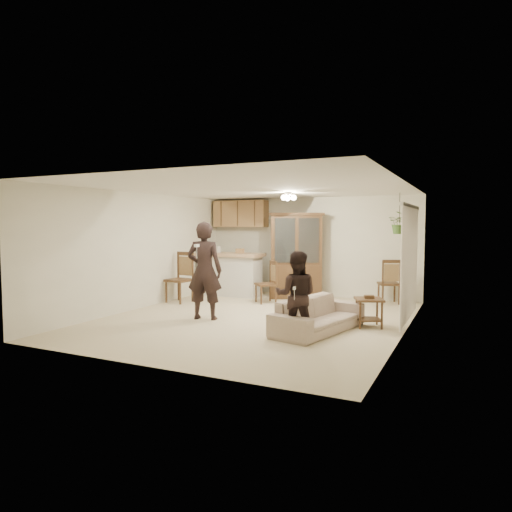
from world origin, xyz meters
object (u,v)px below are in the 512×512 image
at_px(chair_bar, 179,288).
at_px(chair_hutch_left, 266,291).
at_px(chair_hutch_right, 389,291).
at_px(child, 296,297).
at_px(china_hutch, 296,256).
at_px(sofa, 319,310).
at_px(side_table, 369,312).
at_px(adult, 204,273).

height_order(chair_bar, chair_hutch_left, chair_bar).
xyz_separation_m(chair_bar, chair_hutch_right, (4.45, 1.96, -0.04)).
distance_m(child, china_hutch, 4.09).
height_order(chair_bar, chair_hutch_right, chair_bar).
distance_m(sofa, child, 0.73).
relative_size(sofa, chair_bar, 1.60).
relative_size(chair_hutch_left, chair_hutch_right, 0.95).
bearing_deg(chair_bar, child, -22.84).
relative_size(side_table, chair_bar, 0.52).
bearing_deg(chair_hutch_left, china_hutch, 113.71).
relative_size(chair_bar, chair_hutch_right, 1.15).
bearing_deg(child, side_table, -138.30).
height_order(china_hutch, chair_hutch_right, china_hutch).
height_order(sofa, chair_bar, chair_bar).
relative_size(sofa, side_table, 3.06).
height_order(china_hutch, side_table, china_hutch).
height_order(adult, side_table, adult).
bearing_deg(adult, chair_hutch_left, -111.97).
xyz_separation_m(child, chair_hutch_right, (0.79, 4.01, -0.39)).
height_order(chair_hutch_left, chair_hutch_right, chair_hutch_right).
bearing_deg(chair_hutch_left, adult, -53.34).
bearing_deg(chair_hutch_right, child, 54.44).
bearing_deg(china_hutch, sofa, -87.96).
xyz_separation_m(china_hutch, chair_bar, (-2.24, -1.76, -0.71)).
xyz_separation_m(sofa, child, (-0.17, -0.64, 0.31)).
bearing_deg(side_table, chair_hutch_right, 91.84).
bearing_deg(side_table, sofa, -134.32).
distance_m(adult, chair_hutch_left, 2.27).
height_order(child, chair_hutch_left, child).
relative_size(child, chair_hutch_left, 1.38).
relative_size(china_hutch, chair_hutch_right, 2.05).
distance_m(child, chair_hutch_left, 3.39).
distance_m(chair_hutch_left, chair_hutch_right, 2.84).
xyz_separation_m(child, chair_bar, (-3.66, 2.06, -0.35)).
distance_m(sofa, side_table, 1.01).
bearing_deg(chair_hutch_left, chair_hutch_right, 69.28).
height_order(child, china_hutch, china_hutch).
bearing_deg(child, sofa, -120.54).
distance_m(sofa, chair_bar, 4.09).
bearing_deg(chair_bar, sofa, -13.81).
bearing_deg(side_table, child, -122.69).
distance_m(chair_bar, chair_hutch_right, 4.86).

